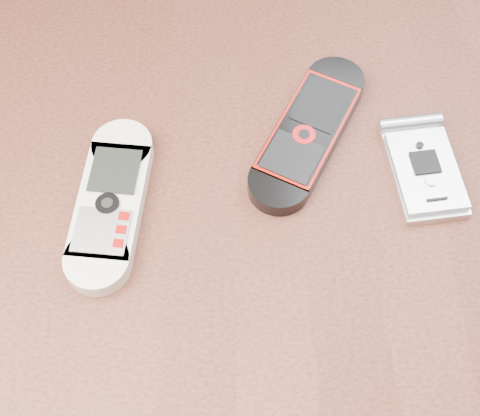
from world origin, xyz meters
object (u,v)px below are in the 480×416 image
(nokia_white, at_px, (111,202))
(nokia_black_red, at_px, (308,131))
(motorola_razr, at_px, (424,170))
(table, at_px, (234,270))

(nokia_white, bearing_deg, nokia_black_red, 28.98)
(motorola_razr, bearing_deg, nokia_white, 179.37)
(table, relative_size, nokia_white, 8.08)
(nokia_black_red, xyz_separation_m, motorola_razr, (0.09, -0.04, -0.00))
(nokia_white, relative_size, nokia_black_red, 0.92)
(table, xyz_separation_m, nokia_white, (-0.09, 0.01, 0.11))
(nokia_black_red, relative_size, motorola_razr, 1.63)
(table, height_order, nokia_white, nokia_white)
(nokia_white, bearing_deg, motorola_razr, 12.66)
(table, distance_m, nokia_black_red, 0.15)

